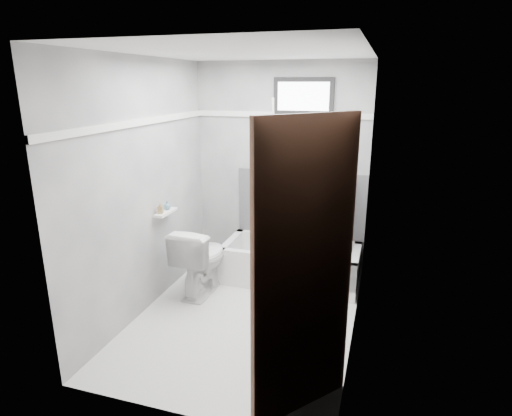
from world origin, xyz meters
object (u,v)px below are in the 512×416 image
at_px(door, 339,303).
at_px(soap_bottle_a, 160,208).
at_px(soap_bottle_b, 167,205).
at_px(bathtub, 291,263).
at_px(toilet, 201,259).
at_px(office_chair, 308,224).

xyz_separation_m(door, soap_bottle_a, (-1.92, 1.46, -0.03)).
distance_m(door, soap_bottle_b, 2.50).
xyz_separation_m(door, soap_bottle_b, (-1.92, 1.60, -0.04)).
distance_m(bathtub, toilet, 1.02).
bearing_deg(door, toilet, 133.67).
height_order(bathtub, office_chair, office_chair).
bearing_deg(soap_bottle_b, office_chair, 25.39).
bearing_deg(toilet, soap_bottle_b, 15.99).
distance_m(bathtub, door, 2.46).
distance_m(toilet, soap_bottle_a, 0.71).
height_order(bathtub, soap_bottle_b, soap_bottle_b).
bearing_deg(soap_bottle_a, soap_bottle_b, 90.00).
height_order(toilet, door, door).
bearing_deg(toilet, door, 135.56).
bearing_deg(bathtub, soap_bottle_b, -152.30).
relative_size(office_chair, soap_bottle_a, 10.04).
relative_size(bathtub, toilet, 2.01).
distance_m(office_chair, soap_bottle_b, 1.52).
bearing_deg(soap_bottle_a, office_chair, 30.05).
distance_m(bathtub, soap_bottle_b, 1.52).
distance_m(office_chair, toilet, 1.21).
height_order(bathtub, door, door).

